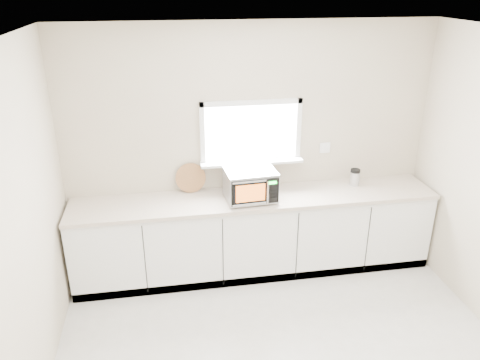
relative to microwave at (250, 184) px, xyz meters
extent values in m
cube|color=beige|center=(0.07, 0.37, 0.26)|extent=(4.00, 0.02, 2.70)
cube|color=white|center=(0.07, 0.35, 0.46)|extent=(1.00, 0.02, 0.60)
cube|color=white|center=(0.07, 0.29, 0.14)|extent=(1.12, 0.16, 0.03)
cube|color=white|center=(0.07, 0.34, 0.78)|extent=(1.10, 0.04, 0.05)
cube|color=white|center=(0.07, 0.34, 0.13)|extent=(1.10, 0.04, 0.05)
cube|color=white|center=(-0.46, 0.34, 0.46)|extent=(0.05, 0.04, 0.70)
cube|color=white|center=(0.59, 0.34, 0.46)|extent=(0.05, 0.04, 0.70)
cube|color=white|center=(0.92, 0.36, 0.23)|extent=(0.12, 0.01, 0.12)
cube|color=white|center=(0.07, 0.07, -0.65)|extent=(3.92, 0.60, 0.88)
cube|color=beige|center=(0.07, 0.06, -0.19)|extent=(3.92, 0.64, 0.04)
cylinder|color=black|center=(-0.21, -0.16, -0.17)|extent=(0.02, 0.02, 0.02)
cylinder|color=black|center=(-0.23, 0.15, -0.17)|extent=(0.02, 0.02, 0.02)
cylinder|color=black|center=(0.22, -0.13, -0.17)|extent=(0.02, 0.02, 0.02)
cylinder|color=black|center=(0.20, 0.17, -0.17)|extent=(0.02, 0.02, 0.02)
cube|color=#BBBDC3|center=(0.00, 0.01, 0.00)|extent=(0.54, 0.42, 0.31)
cube|color=black|center=(0.01, -0.19, 0.00)|extent=(0.49, 0.04, 0.27)
cube|color=orange|center=(-0.04, -0.20, 0.00)|extent=(0.30, 0.02, 0.18)
cylinder|color=silver|center=(0.14, -0.21, 0.00)|extent=(0.02, 0.02, 0.24)
cube|color=black|center=(0.19, -0.19, 0.00)|extent=(0.12, 0.01, 0.26)
cube|color=#19FF33|center=(0.19, -0.19, 0.09)|extent=(0.09, 0.01, 0.03)
cube|color=silver|center=(0.00, 0.01, 0.15)|extent=(0.54, 0.42, 0.01)
cube|color=#432C17|center=(-0.18, 0.09, -0.05)|extent=(0.15, 0.23, 0.25)
cube|color=black|center=(-0.22, 0.05, 0.05)|extent=(0.02, 0.04, 0.09)
cube|color=black|center=(-0.19, 0.04, 0.06)|extent=(0.02, 0.04, 0.09)
cube|color=black|center=(-0.16, 0.03, 0.04)|extent=(0.02, 0.04, 0.09)
cube|color=black|center=(-0.20, 0.05, 0.08)|extent=(0.02, 0.04, 0.09)
cube|color=black|center=(-0.17, 0.04, 0.08)|extent=(0.02, 0.04, 0.09)
cylinder|color=#97583A|center=(-0.60, 0.31, -0.01)|extent=(0.32, 0.08, 0.32)
cylinder|color=#BBBDC3|center=(1.23, 0.18, -0.10)|extent=(0.12, 0.12, 0.16)
cylinder|color=black|center=(1.23, 0.18, 0.00)|extent=(0.12, 0.12, 0.04)
camera|label=1|loc=(-0.86, -4.37, 1.97)|focal=35.00mm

